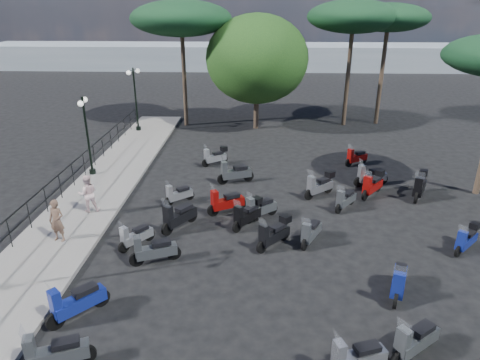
{
  "coord_description": "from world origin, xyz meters",
  "views": [
    {
      "loc": [
        0.77,
        -13.26,
        8.13
      ],
      "look_at": [
        0.06,
        3.33,
        1.2
      ],
      "focal_mm": 32.0,
      "sensor_mm": 36.0,
      "label": 1
    }
  ],
  "objects_px": {
    "scooter_8": "(260,209)",
    "broadleaf_tree": "(257,59)",
    "scooter_20": "(356,157)",
    "scooter_3": "(179,217)",
    "scooter_24": "(345,200)",
    "scooter_1": "(76,302)",
    "scooter_15": "(235,173)",
    "scooter_14": "(320,185)",
    "pine_1": "(389,18)",
    "scooter_11": "(356,358)",
    "scooter_13": "(226,202)",
    "pine_0": "(354,17)",
    "scooter_26": "(371,176)",
    "scooter_22": "(399,282)",
    "scooter_19": "(373,185)",
    "scooter_25": "(420,186)",
    "pine_2": "(181,19)",
    "woman": "(57,221)",
    "scooter_18": "(311,233)",
    "lamp_post_2": "(135,95)",
    "pedestrian_far": "(88,194)",
    "scooter_9": "(215,157)",
    "lamp_post_1": "(87,131)",
    "scooter_17": "(414,341)",
    "scooter_7": "(247,214)",
    "scooter_6": "(154,250)",
    "scooter_0": "(55,353)",
    "scooter_2": "(136,236)",
    "scooter_4": "(178,194)",
    "scooter_12": "(274,234)"
  },
  "relations": [
    {
      "from": "scooter_1",
      "to": "scooter_15",
      "type": "distance_m",
      "value": 10.5
    },
    {
      "from": "broadleaf_tree",
      "to": "scooter_26",
      "type": "bearing_deg",
      "value": -60.96
    },
    {
      "from": "scooter_14",
      "to": "pine_1",
      "type": "height_order",
      "value": "pine_1"
    },
    {
      "from": "lamp_post_1",
      "to": "pedestrian_far",
      "type": "distance_m",
      "value": 4.57
    },
    {
      "from": "scooter_19",
      "to": "scooter_22",
      "type": "relative_size",
      "value": 0.87
    },
    {
      "from": "scooter_9",
      "to": "scooter_25",
      "type": "relative_size",
      "value": 0.79
    },
    {
      "from": "scooter_17",
      "to": "scooter_20",
      "type": "bearing_deg",
      "value": -42.49
    },
    {
      "from": "scooter_2",
      "to": "scooter_22",
      "type": "distance_m",
      "value": 8.86
    },
    {
      "from": "scooter_19",
      "to": "scooter_26",
      "type": "relative_size",
      "value": 0.86
    },
    {
      "from": "scooter_24",
      "to": "broadleaf_tree",
      "type": "height_order",
      "value": "broadleaf_tree"
    },
    {
      "from": "scooter_0",
      "to": "scooter_24",
      "type": "xyz_separation_m",
      "value": [
        8.43,
        8.93,
        -0.05
      ]
    },
    {
      "from": "scooter_13",
      "to": "scooter_25",
      "type": "height_order",
      "value": "scooter_25"
    },
    {
      "from": "scooter_8",
      "to": "scooter_11",
      "type": "relative_size",
      "value": 0.86
    },
    {
      "from": "scooter_9",
      "to": "scooter_14",
      "type": "xyz_separation_m",
      "value": [
        5.08,
        -3.79,
        0.06
      ]
    },
    {
      "from": "lamp_post_2",
      "to": "pedestrian_far",
      "type": "xyz_separation_m",
      "value": [
        1.17,
        -12.04,
        -1.56
      ]
    },
    {
      "from": "scooter_0",
      "to": "pine_2",
      "type": "bearing_deg",
      "value": -19.8
    },
    {
      "from": "scooter_26",
      "to": "scooter_3",
      "type": "bearing_deg",
      "value": 102.28
    },
    {
      "from": "scooter_20",
      "to": "scooter_3",
      "type": "bearing_deg",
      "value": 98.17
    },
    {
      "from": "lamp_post_1",
      "to": "scooter_22",
      "type": "height_order",
      "value": "lamp_post_1"
    },
    {
      "from": "scooter_6",
      "to": "scooter_11",
      "type": "relative_size",
      "value": 1.02
    },
    {
      "from": "scooter_19",
      "to": "scooter_24",
      "type": "relative_size",
      "value": 1.15
    },
    {
      "from": "scooter_1",
      "to": "pine_0",
      "type": "distance_m",
      "value": 24.45
    },
    {
      "from": "lamp_post_1",
      "to": "scooter_17",
      "type": "distance_m",
      "value": 16.74
    },
    {
      "from": "scooter_13",
      "to": "pine_0",
      "type": "height_order",
      "value": "pine_0"
    },
    {
      "from": "pine_0",
      "to": "pine_2",
      "type": "xyz_separation_m",
      "value": [
        -11.22,
        -0.56,
        -0.1
      ]
    },
    {
      "from": "scooter_15",
      "to": "scooter_22",
      "type": "relative_size",
      "value": 1.04
    },
    {
      "from": "lamp_post_2",
      "to": "scooter_8",
      "type": "xyz_separation_m",
      "value": [
        8.17,
        -12.18,
        -2.02
      ]
    },
    {
      "from": "lamp_post_2",
      "to": "scooter_20",
      "type": "relative_size",
      "value": 3.03
    },
    {
      "from": "broadleaf_tree",
      "to": "pine_1",
      "type": "xyz_separation_m",
      "value": [
        8.65,
        1.58,
        2.49
      ]
    },
    {
      "from": "scooter_18",
      "to": "scooter_20",
      "type": "xyz_separation_m",
      "value": [
        3.33,
        8.24,
        -0.01
      ]
    },
    {
      "from": "scooter_2",
      "to": "scooter_13",
      "type": "height_order",
      "value": "scooter_13"
    },
    {
      "from": "woman",
      "to": "scooter_12",
      "type": "bearing_deg",
      "value": 10.94
    },
    {
      "from": "scooter_4",
      "to": "scooter_22",
      "type": "distance_m",
      "value": 9.74
    },
    {
      "from": "scooter_0",
      "to": "scooter_7",
      "type": "bearing_deg",
      "value": -51.74
    },
    {
      "from": "scooter_19",
      "to": "pine_1",
      "type": "relative_size",
      "value": 0.18
    },
    {
      "from": "scooter_8",
      "to": "broadleaf_tree",
      "type": "height_order",
      "value": "broadleaf_tree"
    },
    {
      "from": "scooter_19",
      "to": "scooter_8",
      "type": "bearing_deg",
      "value": 65.39
    },
    {
      "from": "lamp_post_2",
      "to": "broadleaf_tree",
      "type": "bearing_deg",
      "value": 32.25
    },
    {
      "from": "scooter_12",
      "to": "scooter_13",
      "type": "relative_size",
      "value": 0.84
    },
    {
      "from": "scooter_11",
      "to": "scooter_1",
      "type": "bearing_deg",
      "value": 58.29
    },
    {
      "from": "pine_1",
      "to": "pine_2",
      "type": "distance_m",
      "value": 13.66
    },
    {
      "from": "scooter_12",
      "to": "broadleaf_tree",
      "type": "bearing_deg",
      "value": -44.19
    },
    {
      "from": "scooter_13",
      "to": "scooter_25",
      "type": "bearing_deg",
      "value": -106.44
    },
    {
      "from": "pine_2",
      "to": "scooter_20",
      "type": "bearing_deg",
      "value": -36.49
    },
    {
      "from": "woman",
      "to": "scooter_13",
      "type": "xyz_separation_m",
      "value": [
        5.84,
        2.69,
        -0.45
      ]
    },
    {
      "from": "scooter_7",
      "to": "scooter_17",
      "type": "distance_m",
      "value": 7.78
    },
    {
      "from": "scooter_18",
      "to": "pine_2",
      "type": "height_order",
      "value": "pine_2"
    },
    {
      "from": "scooter_7",
      "to": "scooter_25",
      "type": "bearing_deg",
      "value": -121.28
    },
    {
      "from": "scooter_14",
      "to": "scooter_18",
      "type": "bearing_deg",
      "value": 128.81
    },
    {
      "from": "lamp_post_2",
      "to": "pine_2",
      "type": "distance_m",
      "value": 5.82
    }
  ]
}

